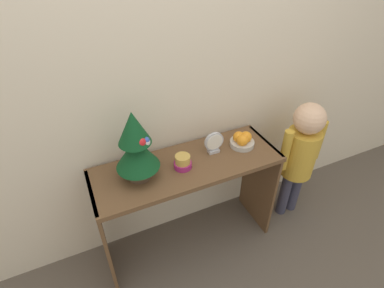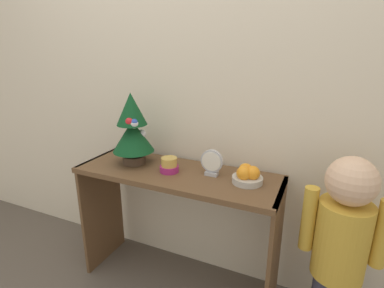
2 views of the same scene
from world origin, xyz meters
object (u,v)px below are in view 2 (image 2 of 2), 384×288
(desk_clock, at_px, (212,163))
(fruit_bowl, at_px, (247,175))
(mini_tree, at_px, (132,128))
(child_figure, at_px, (342,235))
(singing_bowl, at_px, (169,165))

(desk_clock, bearing_deg, fruit_bowl, -3.63)
(mini_tree, height_order, fruit_bowl, mini_tree)
(mini_tree, height_order, child_figure, mini_tree)
(mini_tree, xyz_separation_m, singing_bowl, (0.25, -0.03, -0.18))
(fruit_bowl, relative_size, child_figure, 0.16)
(child_figure, bearing_deg, desk_clock, 172.20)
(singing_bowl, bearing_deg, fruit_bowl, 5.18)
(singing_bowl, relative_size, child_figure, 0.11)
(mini_tree, xyz_separation_m, child_figure, (1.14, -0.07, -0.35))
(mini_tree, distance_m, desk_clock, 0.51)
(desk_clock, bearing_deg, mini_tree, -177.20)
(fruit_bowl, bearing_deg, child_figure, -9.59)
(fruit_bowl, relative_size, singing_bowl, 1.48)
(desk_clock, distance_m, child_figure, 0.70)
(mini_tree, distance_m, singing_bowl, 0.31)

